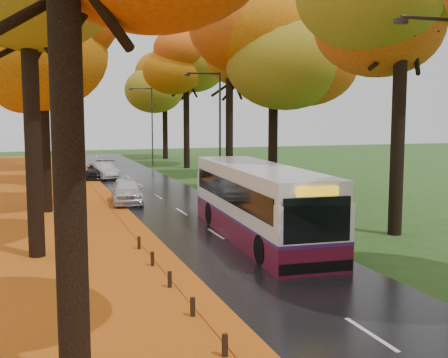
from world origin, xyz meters
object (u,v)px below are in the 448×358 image
car_silver (103,171)px  streetlamp_far (150,120)px  streetlamp_mid (216,123)px  bus (259,201)px  car_white (127,191)px  car_dark (99,170)px

car_silver → streetlamp_far: bearing=46.4°
streetlamp_far → streetlamp_mid: bearing=-90.0°
streetlamp_mid → bus: streetlamp_mid is taller
car_white → car_silver: car_white is taller
car_silver → car_dark: size_ratio=0.88×
streetlamp_mid → bus: size_ratio=0.67×
streetlamp_mid → bus: (-2.52, -13.47, -3.06)m
car_silver → car_white: bearing=-104.8°
streetlamp_mid → car_white: streetlamp_mid is taller
car_silver → car_dark: car_silver is taller
car_silver → car_dark: (-0.18, 0.68, -0.00)m
streetlamp_mid → car_dark: 14.04m
streetlamp_far → car_silver: (-6.12, -10.78, -4.00)m
bus → car_dark: size_ratio=2.57×
car_white → car_dark: bearing=95.2°
bus → car_silver: bearing=101.8°
car_white → car_dark: car_white is taller
streetlamp_mid → car_silver: bearing=118.6°
streetlamp_far → car_silver: bearing=-119.6°
streetlamp_far → bus: (-2.52, -35.47, -3.06)m
streetlamp_far → bus: bearing=-94.1°
streetlamp_far → car_dark: 12.56m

